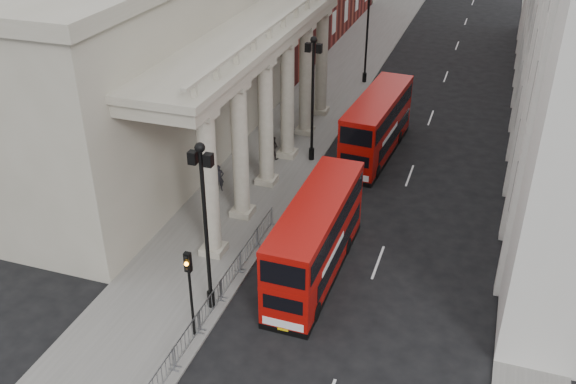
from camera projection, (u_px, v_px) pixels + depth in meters
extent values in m
plane|color=black|center=(184.00, 370.00, 26.31)|extent=(260.00, 260.00, 0.00)
cube|color=slate|center=(319.00, 103.00, 51.85)|extent=(6.00, 140.00, 0.12)
cube|color=slate|center=(533.00, 130.00, 47.26)|extent=(3.00, 140.00, 0.12)
cube|color=slate|center=(354.00, 107.00, 51.03)|extent=(0.20, 140.00, 0.14)
cube|color=#9B9682|center=(156.00, 68.00, 41.11)|extent=(9.00, 28.00, 12.00)
cylinder|color=black|center=(211.00, 299.00, 29.52)|extent=(0.36, 0.36, 0.80)
cylinder|color=black|center=(206.00, 233.00, 27.74)|extent=(0.18, 0.18, 8.00)
sphere|color=black|center=(200.00, 148.00, 25.72)|extent=(0.44, 0.44, 0.44)
cube|color=black|center=(208.00, 160.00, 25.87)|extent=(0.35, 0.35, 0.55)
cube|color=black|center=(193.00, 158.00, 26.07)|extent=(0.35, 0.35, 0.55)
cylinder|color=black|center=(311.00, 154.00, 42.71)|extent=(0.36, 0.36, 0.80)
cylinder|color=black|center=(312.00, 103.00, 40.94)|extent=(0.18, 0.18, 8.00)
sphere|color=black|center=(314.00, 40.00, 38.92)|extent=(0.44, 0.44, 0.44)
cube|color=black|center=(319.00, 48.00, 39.07)|extent=(0.35, 0.35, 0.55)
cube|color=black|center=(308.00, 47.00, 39.26)|extent=(0.35, 0.35, 0.55)
cylinder|color=black|center=(364.00, 77.00, 55.91)|extent=(0.36, 0.36, 0.80)
cylinder|color=black|center=(367.00, 36.00, 54.13)|extent=(0.18, 0.18, 8.00)
cylinder|color=black|center=(192.00, 303.00, 27.20)|extent=(0.12, 0.12, 3.40)
cube|color=black|center=(188.00, 262.00, 26.14)|extent=(0.28, 0.22, 0.90)
sphere|color=black|center=(186.00, 258.00, 25.88)|extent=(0.18, 0.18, 0.18)
sphere|color=orange|center=(186.00, 264.00, 26.03)|extent=(0.18, 0.18, 0.18)
sphere|color=black|center=(187.00, 270.00, 26.18)|extent=(0.18, 0.18, 0.18)
cube|color=gray|center=(160.00, 379.00, 25.00)|extent=(0.50, 2.30, 1.10)
cube|color=gray|center=(187.00, 339.00, 26.94)|extent=(0.50, 2.30, 1.10)
cube|color=gray|center=(210.00, 305.00, 28.88)|extent=(0.50, 2.30, 1.10)
cube|color=gray|center=(231.00, 275.00, 30.82)|extent=(0.50, 2.30, 1.10)
cube|color=gray|center=(249.00, 249.00, 32.75)|extent=(0.50, 2.30, 1.10)
cube|color=gray|center=(265.00, 225.00, 34.69)|extent=(0.50, 2.30, 1.10)
cube|color=#9F0B07|center=(315.00, 253.00, 31.49)|extent=(2.38, 9.55, 1.81)
cube|color=#9F0B07|center=(316.00, 220.00, 30.56)|extent=(2.38, 9.55, 1.59)
cube|color=#9F0B07|center=(317.00, 204.00, 30.11)|extent=(2.42, 9.59, 0.23)
cube|color=black|center=(315.00, 270.00, 32.01)|extent=(2.40, 9.55, 0.32)
cube|color=black|center=(316.00, 249.00, 31.38)|extent=(2.41, 7.74, 0.91)
cube|color=black|center=(316.00, 219.00, 30.52)|extent=(2.43, 9.01, 1.00)
cube|color=white|center=(283.00, 324.00, 27.90)|extent=(1.91, 0.08, 0.41)
cube|color=yellow|center=(283.00, 329.00, 28.04)|extent=(0.50, 0.04, 0.12)
cylinder|color=black|center=(273.00, 301.00, 29.44)|extent=(0.30, 0.91, 0.91)
cylinder|color=black|center=(315.00, 311.00, 28.85)|extent=(0.30, 0.91, 0.91)
cylinder|color=black|center=(309.00, 238.00, 33.99)|extent=(0.30, 0.91, 0.91)
cylinder|color=black|center=(347.00, 246.00, 33.40)|extent=(0.30, 0.91, 0.91)
cube|color=#A80C07|center=(376.00, 137.00, 43.30)|extent=(3.01, 9.79, 1.84)
cube|color=#A80C07|center=(378.00, 111.00, 42.36)|extent=(3.01, 9.79, 1.61)
cube|color=#A80C07|center=(379.00, 98.00, 41.91)|extent=(3.05, 9.83, 0.23)
cube|color=black|center=(375.00, 152.00, 43.83)|extent=(3.03, 9.79, 0.32)
cube|color=black|center=(376.00, 134.00, 43.19)|extent=(2.93, 7.96, 0.92)
cube|color=black|center=(378.00, 110.00, 42.31)|extent=(3.02, 9.24, 1.01)
cube|color=white|center=(354.00, 176.00, 39.76)|extent=(1.93, 0.20, 0.41)
cube|color=yellow|center=(353.00, 181.00, 39.90)|extent=(0.51, 0.07, 0.12)
cylinder|color=black|center=(345.00, 166.00, 41.35)|extent=(0.36, 0.94, 0.92)
cylinder|color=black|center=(376.00, 171.00, 40.64)|extent=(0.36, 0.94, 0.92)
cylinder|color=black|center=(370.00, 133.00, 45.84)|extent=(0.36, 0.94, 0.92)
cylinder|color=black|center=(398.00, 137.00, 45.14)|extent=(0.36, 0.94, 0.92)
imported|color=black|center=(219.00, 178.00, 38.80)|extent=(0.73, 0.66, 1.68)
imported|color=black|center=(273.00, 148.00, 42.59)|extent=(0.81, 0.65, 1.60)
imported|color=black|center=(290.00, 125.00, 45.69)|extent=(0.95, 0.70, 1.79)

